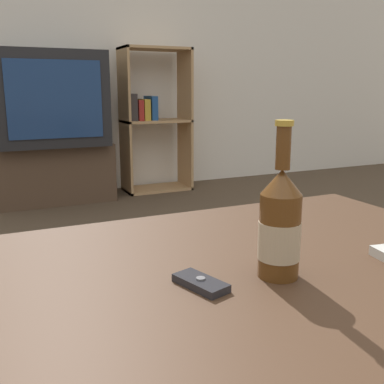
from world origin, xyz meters
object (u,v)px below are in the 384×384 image
object	(u,v)px
beer_bottle	(280,225)
cell_phone	(201,283)
bookshelf	(152,118)
television	(49,99)
tv_stand	(55,173)

from	to	relation	value
beer_bottle	cell_phone	size ratio (longest dim) A/B	2.54
bookshelf	beer_bottle	distance (m)	2.98
bookshelf	television	bearing A→B (deg)	-175.87
tv_stand	bookshelf	bearing A→B (deg)	3.86
television	tv_stand	bearing A→B (deg)	90.00
bookshelf	tv_stand	bearing A→B (deg)	-176.14
tv_stand	beer_bottle	world-z (taller)	beer_bottle
tv_stand	cell_phone	size ratio (longest dim) A/B	7.54
beer_bottle	bookshelf	bearing A→B (deg)	74.65
television	bookshelf	world-z (taller)	bookshelf
tv_stand	television	distance (m)	0.55
beer_bottle	cell_phone	xyz separation A→B (m)	(-0.15, 0.02, -0.09)
television	bookshelf	size ratio (longest dim) A/B	0.66
tv_stand	beer_bottle	xyz separation A→B (m)	(0.02, -2.82, 0.38)
bookshelf	beer_bottle	bearing A→B (deg)	-105.35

